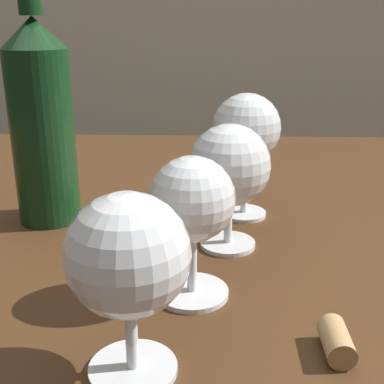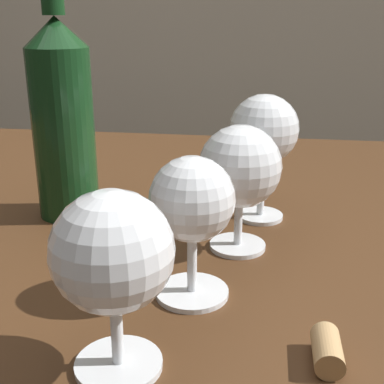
% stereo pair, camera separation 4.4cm
% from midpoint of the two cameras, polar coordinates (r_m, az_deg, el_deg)
% --- Properties ---
extents(dining_table, '(1.43, 0.86, 0.74)m').
position_cam_midpoint_polar(dining_table, '(0.71, -3.97, -8.46)').
color(dining_table, '#472B16').
rests_on(dining_table, ground_plane).
extents(wine_glass_amber, '(0.09, 0.09, 0.14)m').
position_cam_midpoint_polar(wine_glass_amber, '(0.35, -5.33, -7.03)').
color(wine_glass_amber, white).
rests_on(wine_glass_amber, dining_table).
extents(wine_glass_merlot, '(0.08, 0.08, 0.13)m').
position_cam_midpoint_polar(wine_glass_merlot, '(0.44, 2.84, -1.35)').
color(wine_glass_merlot, white).
rests_on(wine_glass_merlot, dining_table).
extents(wine_glass_white, '(0.09, 0.09, 0.14)m').
position_cam_midpoint_polar(wine_glass_white, '(0.54, 7.71, 2.53)').
color(wine_glass_white, white).
rests_on(wine_glass_white, dining_table).
extents(wine_glass_cabernet, '(0.08, 0.08, 0.16)m').
position_cam_midpoint_polar(wine_glass_cabernet, '(0.62, 10.06, 6.67)').
color(wine_glass_cabernet, white).
rests_on(wine_glass_cabernet, dining_table).
extents(wine_bottle, '(0.08, 0.08, 0.32)m').
position_cam_midpoint_polar(wine_bottle, '(0.64, -12.38, 8.32)').
color(wine_bottle, '#143819').
rests_on(wine_bottle, dining_table).
extents(cork, '(0.02, 0.04, 0.02)m').
position_cam_midpoint_polar(cork, '(0.41, 17.97, -16.57)').
color(cork, tan).
rests_on(cork, dining_table).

